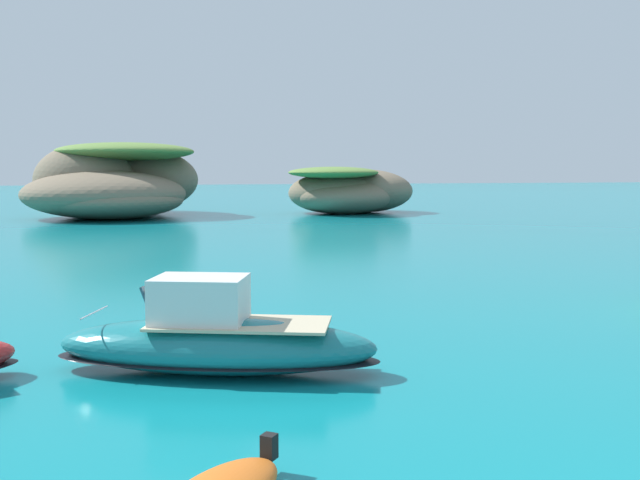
% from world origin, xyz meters
% --- Properties ---
extents(islet_large, '(18.26, 24.30, 6.76)m').
position_xyz_m(islet_large, '(-8.98, 65.42, 2.90)').
color(islet_large, '#756651').
rests_on(islet_large, ground).
extents(islet_small, '(15.99, 13.91, 4.56)m').
position_xyz_m(islet_small, '(13.34, 64.82, 2.11)').
color(islet_small, '#756651').
rests_on(islet_small, ground).
extents(motorboat_teal, '(7.32, 4.32, 2.08)m').
position_xyz_m(motorboat_teal, '(-5.53, 10.78, 0.70)').
color(motorboat_teal, '#19727A').
rests_on(motorboat_teal, ground).
extents(channel_buoy, '(0.56, 0.56, 1.48)m').
position_xyz_m(channel_buoy, '(-6.29, 15.17, 0.34)').
color(channel_buoy, yellow).
rests_on(channel_buoy, ground).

